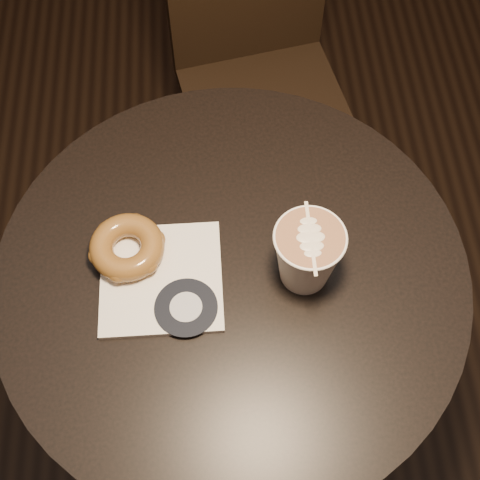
# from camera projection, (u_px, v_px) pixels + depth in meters

# --- Properties ---
(cafe_table) EXTENTS (0.70, 0.70, 0.75)m
(cafe_table) POSITION_uv_depth(u_px,v_px,m) (232.00, 321.00, 1.15)
(cafe_table) COLOR black
(cafe_table) RESTS_ON ground
(chair) EXTENTS (0.43, 0.43, 0.91)m
(chair) POSITION_uv_depth(u_px,v_px,m) (257.00, 49.00, 1.52)
(chair) COLOR black
(chair) RESTS_ON ground
(pastry_bag) EXTENTS (0.18, 0.18, 0.01)m
(pastry_bag) POSITION_uv_depth(u_px,v_px,m) (161.00, 278.00, 0.97)
(pastry_bag) COLOR white
(pastry_bag) RESTS_ON cafe_table
(doughnut) EXTENTS (0.11, 0.11, 0.04)m
(doughnut) POSITION_uv_depth(u_px,v_px,m) (127.00, 247.00, 0.97)
(doughnut) COLOR brown
(doughnut) RESTS_ON pastry_bag
(latte_cup) EXTENTS (0.10, 0.10, 0.11)m
(latte_cup) POSITION_uv_depth(u_px,v_px,m) (307.00, 256.00, 0.93)
(latte_cup) COLOR white
(latte_cup) RESTS_ON cafe_table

